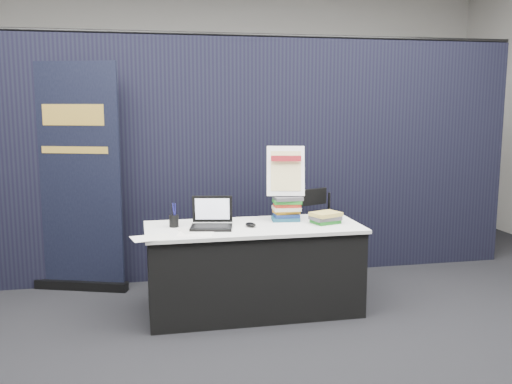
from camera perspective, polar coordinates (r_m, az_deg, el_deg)
The scene contains 15 objects.
floor at distance 4.50m, azimuth 1.21°, elevation -14.23°, with size 8.00×8.00×0.00m, color black.
wall_back at distance 8.08m, azimuth -5.22°, elevation 8.81°, with size 8.00×0.02×3.50m, color #B2AFA8.
drape_partition at distance 5.73m, azimuth -2.36°, elevation 3.25°, with size 6.00×0.08×2.40m, color black.
display_table at distance 4.88m, azimuth -0.25°, elevation -7.66°, with size 1.80×0.75×0.75m.
laptop at distance 4.71m, azimuth -4.56°, elevation -2.85°, with size 0.37×0.33×0.25m.
mouse at distance 4.73m, azimuth -0.54°, elevation -3.28°, with size 0.07×0.12×0.04m, color black.
brochure_left at distance 4.42m, azimuth -10.44°, elevation -4.53°, with size 0.29×0.21×0.00m, color silver.
brochure_mid at distance 4.50m, azimuth -6.10°, elevation -4.21°, with size 0.28×0.20×0.00m, color white.
brochure_right at distance 4.64m, azimuth -5.63°, elevation -3.77°, with size 0.33×0.23×0.00m, color silver.
pen_cup at distance 4.77m, azimuth -8.21°, elevation -2.89°, with size 0.08×0.08×0.10m, color black.
book_stack_tall at distance 4.98m, azimuth 3.05°, elevation -1.64°, with size 0.23×0.18×0.21m.
book_stack_short at distance 4.90m, azimuth 6.93°, elevation -2.55°, with size 0.26×0.23×0.10m.
info_sign at distance 4.96m, azimuth 2.99°, elevation 2.07°, with size 0.35×0.19×0.45m.
pullup_banner at distance 5.57m, azimuth -17.48°, elevation 0.06°, with size 0.89×0.40×2.14m.
stacking_chair at distance 5.52m, azimuth 5.85°, elevation -4.20°, with size 0.54×0.56×0.93m.
Camera 1 is at (-0.94, -4.03, 1.78)m, focal length 40.00 mm.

